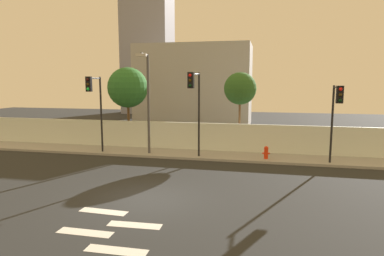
% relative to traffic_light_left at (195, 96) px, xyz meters
% --- Properties ---
extents(ground_plane, '(80.00, 80.00, 0.00)m').
position_rel_traffic_light_left_xyz_m(ground_plane, '(-0.52, -6.89, -3.81)').
color(ground_plane, '#252728').
extents(sidewalk, '(36.00, 2.40, 0.15)m').
position_rel_traffic_light_left_xyz_m(sidewalk, '(-0.52, 1.31, -3.74)').
color(sidewalk, '#9A9A9A').
rests_on(sidewalk, ground).
extents(perimeter_wall, '(36.00, 0.18, 1.80)m').
position_rel_traffic_light_left_xyz_m(perimeter_wall, '(-0.52, 2.60, -2.76)').
color(perimeter_wall, silver).
rests_on(perimeter_wall, sidewalk).
extents(crosswalk_marking, '(3.75, 4.76, 0.01)m').
position_rel_traffic_light_left_xyz_m(crosswalk_marking, '(-0.43, -10.57, -3.81)').
color(crosswalk_marking, silver).
rests_on(crosswalk_marking, ground).
extents(traffic_light_left, '(0.46, 1.51, 5.04)m').
position_rel_traffic_light_left_xyz_m(traffic_light_left, '(0.00, 0.00, 0.00)').
color(traffic_light_left, black).
rests_on(traffic_light_left, sidewalk).
extents(traffic_light_center, '(0.35, 1.65, 4.31)m').
position_rel_traffic_light_left_xyz_m(traffic_light_center, '(7.67, -0.12, -0.49)').
color(traffic_light_center, black).
rests_on(traffic_light_center, sidewalk).
extents(traffic_light_right, '(0.35, 1.60, 4.81)m').
position_rel_traffic_light_left_xyz_m(traffic_light_right, '(-6.31, -0.06, -0.15)').
color(traffic_light_right, black).
rests_on(traffic_light_right, sidewalk).
extents(street_lamp_curbside, '(0.62, 1.69, 6.17)m').
position_rel_traffic_light_left_xyz_m(street_lamp_curbside, '(-3.13, 0.63, -0.01)').
color(street_lamp_curbside, '#4C4C51').
rests_on(street_lamp_curbside, sidewalk).
extents(fire_hydrant, '(0.44, 0.26, 0.75)m').
position_rel_traffic_light_left_xyz_m(fire_hydrant, '(4.13, 0.82, -3.26)').
color(fire_hydrant, red).
rests_on(fire_hydrant, sidewalk).
extents(roadside_tree_leftmost, '(2.91, 2.91, 5.68)m').
position_rel_traffic_light_left_xyz_m(roadside_tree_leftmost, '(-5.79, 3.86, 0.40)').
color(roadside_tree_leftmost, brown).
rests_on(roadside_tree_leftmost, ground).
extents(roadside_tree_midleft, '(2.18, 2.18, 5.29)m').
position_rel_traffic_light_left_xyz_m(roadside_tree_midleft, '(2.29, 3.86, 0.36)').
color(roadside_tree_midleft, brown).
rests_on(roadside_tree_midleft, ground).
extents(low_building_distant, '(11.93, 6.00, 8.46)m').
position_rel_traffic_light_left_xyz_m(low_building_distant, '(-3.60, 16.60, 0.42)').
color(low_building_distant, '#A6A6A6').
rests_on(low_building_distant, ground).
extents(tower_on_skyline, '(6.77, 5.00, 23.77)m').
position_rel_traffic_light_left_xyz_m(tower_on_skyline, '(-13.11, 28.60, 8.07)').
color(tower_on_skyline, gray).
rests_on(tower_on_skyline, ground).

